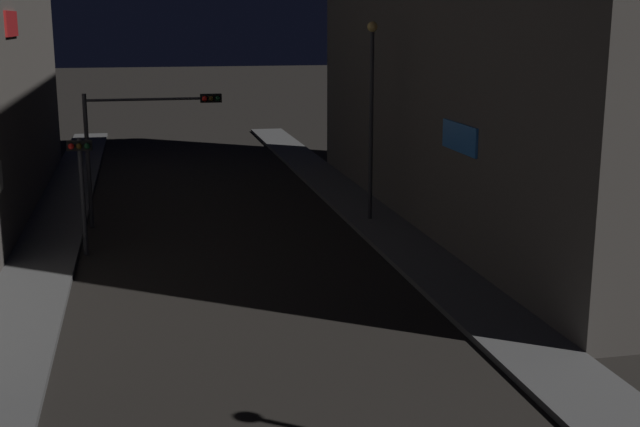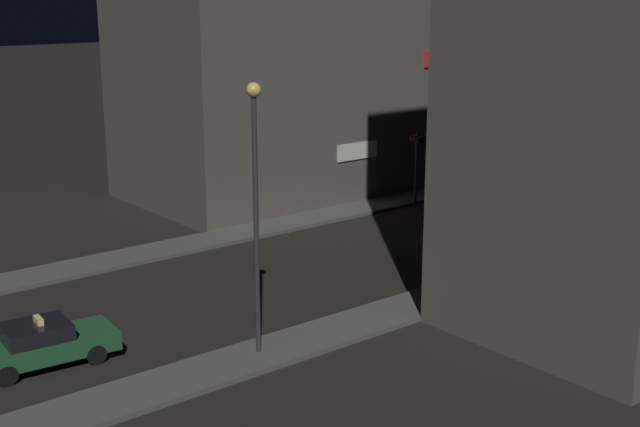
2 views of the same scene
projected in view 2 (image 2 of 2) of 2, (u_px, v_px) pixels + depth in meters
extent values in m
cube|color=#4C4C4C|center=(384.00, 203.00, 46.76)|extent=(2.17, 63.57, 0.17)
cube|color=#4C4C4C|center=(572.00, 255.00, 37.73)|extent=(2.17, 63.57, 0.17)
cube|color=#514C47|center=(379.00, 42.00, 52.69)|extent=(10.50, 31.76, 16.40)
cube|color=white|center=(357.00, 151.00, 46.18)|extent=(0.08, 2.80, 0.90)
cube|color=red|center=(442.00, 58.00, 48.89)|extent=(0.08, 2.80, 0.90)
cube|color=#337FE5|center=(567.00, 178.00, 34.48)|extent=(0.08, 2.80, 0.90)
cube|color=#1E512D|center=(44.00, 347.00, 26.79)|extent=(2.19, 4.55, 0.60)
cube|color=black|center=(36.00, 332.00, 26.54)|extent=(1.76, 2.12, 0.50)
cylinder|color=black|center=(79.00, 338.00, 28.24)|extent=(0.28, 0.66, 0.64)
cylinder|color=black|center=(96.00, 354.00, 26.96)|extent=(0.28, 0.66, 0.64)
cylinder|color=black|center=(7.00, 375.00, 25.48)|extent=(0.28, 0.66, 0.64)
cube|color=#F4E08C|center=(38.00, 320.00, 26.50)|extent=(0.57, 0.23, 0.20)
cylinder|color=#2D2D33|center=(466.00, 152.00, 48.18)|extent=(0.16, 0.16, 5.04)
cylinder|color=#2D2D33|center=(500.00, 116.00, 45.86)|extent=(4.63, 0.10, 0.10)
cube|color=black|center=(536.00, 121.00, 44.13)|extent=(0.80, 0.28, 0.32)
sphere|color=red|center=(530.00, 121.00, 44.21)|extent=(0.20, 0.20, 0.20)
sphere|color=#3F2D0C|center=(534.00, 122.00, 44.02)|extent=(0.20, 0.20, 0.20)
sphere|color=#0C3319|center=(538.00, 122.00, 43.84)|extent=(0.20, 0.20, 0.20)
cylinder|color=#2D2D33|center=(416.00, 171.00, 45.92)|extent=(0.16, 0.16, 3.94)
cube|color=black|center=(417.00, 139.00, 45.48)|extent=(0.80, 0.28, 0.32)
sphere|color=red|center=(411.00, 139.00, 45.56)|extent=(0.20, 0.20, 0.20)
sphere|color=#3F2D0C|center=(415.00, 139.00, 45.37)|extent=(0.20, 0.20, 0.20)
sphere|color=#0C3319|center=(418.00, 140.00, 45.19)|extent=(0.20, 0.20, 0.20)
cylinder|color=#2D2D33|center=(256.00, 229.00, 26.52)|extent=(0.16, 0.16, 8.12)
sphere|color=#F9C666|center=(254.00, 90.00, 25.43)|extent=(0.46, 0.46, 0.46)
cylinder|color=#2D2D33|center=(620.00, 163.00, 39.09)|extent=(0.16, 0.16, 7.07)
sphere|color=#F9C666|center=(628.00, 81.00, 38.14)|extent=(0.39, 0.39, 0.39)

